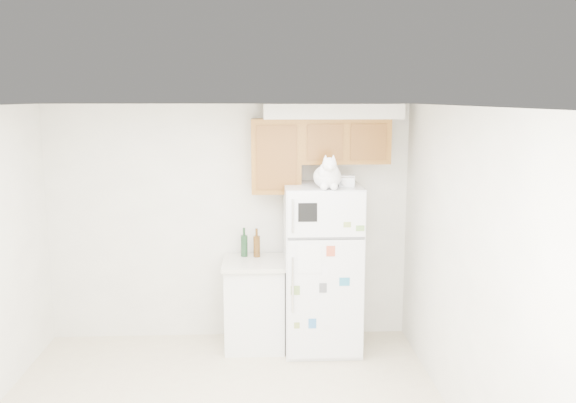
{
  "coord_description": "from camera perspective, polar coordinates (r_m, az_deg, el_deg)",
  "views": [
    {
      "loc": [
        0.34,
        -4.36,
        2.56
      ],
      "look_at": [
        0.61,
        1.55,
        1.55
      ],
      "focal_mm": 38.0,
      "sensor_mm": 36.0,
      "label": 1
    }
  ],
  "objects": [
    {
      "name": "cat",
      "position": [
        5.83,
        3.77,
        2.46
      ],
      "size": [
        0.33,
        0.49,
        0.34
      ],
      "color": "white",
      "rests_on": "refrigerator"
    },
    {
      "name": "storage_box_back",
      "position": [
        6.1,
        5.41,
        2.01
      ],
      "size": [
        0.19,
        0.15,
        0.1
      ],
      "primitive_type": "cube",
      "rotation": [
        0.0,
        0.0,
        -0.11
      ],
      "color": "white",
      "rests_on": "refrigerator"
    },
    {
      "name": "bottle_amber",
      "position": [
        6.36,
        -2.95,
        -3.87
      ],
      "size": [
        0.07,
        0.07,
        0.3
      ],
      "primitive_type": null,
      "color": "#593814",
      "rests_on": "base_counter"
    },
    {
      "name": "bottle_green",
      "position": [
        6.38,
        -4.13,
        -3.81
      ],
      "size": [
        0.07,
        0.07,
        0.31
      ],
      "primitive_type": null,
      "color": "#19381E",
      "rests_on": "base_counter"
    },
    {
      "name": "storage_box_front",
      "position": [
        6.0,
        5.52,
        1.83
      ],
      "size": [
        0.17,
        0.13,
        0.09
      ],
      "primitive_type": "cube",
      "rotation": [
        0.0,
        0.0,
        -0.16
      ],
      "color": "white",
      "rests_on": "refrigerator"
    },
    {
      "name": "room_shell",
      "position": [
        4.7,
        -5.22,
        -1.26
      ],
      "size": [
        3.84,
        4.04,
        2.52
      ],
      "color": "white",
      "rests_on": "ground_plane"
    },
    {
      "name": "refrigerator",
      "position": [
        6.24,
        3.21,
        -6.23
      ],
      "size": [
        0.76,
        0.78,
        1.7
      ],
      "color": "white",
      "rests_on": "ground_plane"
    },
    {
      "name": "base_counter",
      "position": [
        6.4,
        -3.14,
        -9.47
      ],
      "size": [
        0.64,
        0.64,
        0.92
      ],
      "color": "white",
      "rests_on": "ground_plane"
    }
  ]
}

